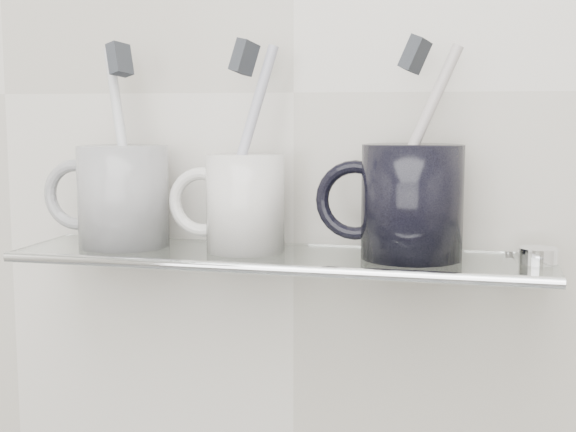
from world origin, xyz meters
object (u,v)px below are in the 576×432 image
(shelf_glass, at_px, (278,258))
(mug_center, at_px, (245,203))
(mug_right, at_px, (412,202))
(mug_left, at_px, (123,196))

(shelf_glass, bearing_deg, mug_center, 171.46)
(mug_right, bearing_deg, shelf_glass, 178.14)
(mug_left, height_order, mug_center, mug_left)
(shelf_glass, xyz_separation_m, mug_center, (-0.03, 0.00, 0.05))
(mug_left, xyz_separation_m, mug_center, (0.12, 0.00, -0.00))
(mug_left, distance_m, mug_right, 0.28)
(mug_center, relative_size, mug_right, 0.89)
(mug_center, bearing_deg, mug_right, -23.21)
(shelf_glass, bearing_deg, mug_right, 2.34)
(shelf_glass, relative_size, mug_left, 5.08)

